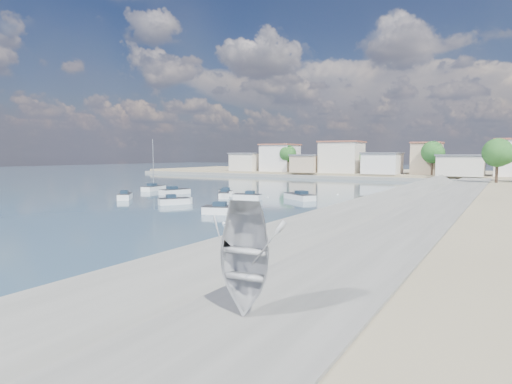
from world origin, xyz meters
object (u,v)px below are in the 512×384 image
motorboat_c (298,197)px  motorboat_h (226,210)px  motorboat_b (176,201)px  motorboat_g (224,195)px  motorboat_a (125,196)px  sailboat (154,188)px  motorboat_e (176,192)px  overturned_dinghy (244,305)px  motorboat_f (225,193)px  motorboat_d (246,197)px

motorboat_c → motorboat_h: size_ratio=1.14×
motorboat_b → motorboat_g: size_ratio=0.99×
motorboat_b → motorboat_h: 11.14m
motorboat_g → motorboat_c: bearing=19.4°
motorboat_a → motorboat_g: 13.72m
sailboat → motorboat_h: bearing=-32.9°
motorboat_e → sailboat: size_ratio=0.60×
motorboat_b → sailboat: (-17.14, 13.86, 0.04)m
motorboat_c → motorboat_g: size_ratio=1.40×
motorboat_a → overturned_dinghy: overturned_dinghy is taller
motorboat_a → motorboat_b: same height
motorboat_e → motorboat_b: bearing=-48.8°
motorboat_h → sailboat: bearing=147.1°
motorboat_a → overturned_dinghy: bearing=-38.5°
motorboat_a → motorboat_h: bearing=-13.8°
motorboat_b → motorboat_e: size_ratio=0.74×
motorboat_h → motorboat_e: bearing=143.6°
motorboat_f → motorboat_h: same height
motorboat_e → motorboat_f: bearing=15.5°
motorboat_a → sailboat: (-6.88, 12.73, 0.04)m
motorboat_a → motorboat_b: bearing=-6.3°
motorboat_b → motorboat_f: (-1.37, 12.71, 0.00)m
motorboat_c → motorboat_e: 20.02m
motorboat_b → motorboat_g: (0.53, 9.61, 0.00)m
motorboat_e → motorboat_g: bearing=-5.4°
motorboat_f → motorboat_h: (11.79, -16.65, 0.00)m
motorboat_a → sailboat: 14.47m
motorboat_d → sailboat: (-21.79, 4.80, 0.04)m
motorboat_e → motorboat_h: size_ratio=1.09×
motorboat_b → motorboat_h: same height
sailboat → motorboat_b: bearing=-39.0°
motorboat_c → motorboat_g: 10.69m
motorboat_b → motorboat_e: bearing=131.2°
motorboat_c → motorboat_e: size_ratio=1.04×
motorboat_e → motorboat_f: same height
motorboat_f → motorboat_g: (1.90, -3.10, 0.00)m
motorboat_c → motorboat_h: (-0.20, -17.10, -0.00)m
motorboat_g → overturned_dinghy: size_ratio=1.24×
motorboat_e → motorboat_f: (7.86, 2.18, -0.00)m
motorboat_e → sailboat: 8.58m
motorboat_c → motorboat_e: same height
motorboat_b → motorboat_c: 16.91m
motorboat_e → sailboat: sailboat is taller
motorboat_g → sailboat: size_ratio=0.45×
motorboat_f → overturned_dinghy: (31.11, -43.40, 1.72)m
motorboat_e → sailboat: bearing=157.1°
motorboat_a → motorboat_b: size_ratio=1.03×
motorboat_a → overturned_dinghy: 51.14m
motorboat_f → motorboat_g: 3.64m
motorboat_h → sailboat: (-27.56, 17.80, 0.04)m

